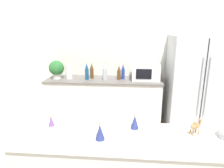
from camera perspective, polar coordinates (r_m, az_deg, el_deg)
name	(u,v)px	position (r m, az deg, el deg)	size (l,w,h in m)	color
wall_back	(134,57)	(3.87, 6.22, 7.81)	(8.00, 0.06, 2.55)	silver
back_counter	(104,102)	(3.77, -2.32, -5.21)	(2.07, 0.63, 0.90)	silver
refrigerator	(195,86)	(3.72, 22.71, -0.40)	(0.91, 0.77, 1.69)	silver
potted_plant	(57,69)	(3.77, -15.57, 4.21)	(0.27, 0.27, 0.33)	silver
paper_towel_roll	(69,72)	(3.72, -12.17, 3.51)	(0.12, 0.12, 0.26)	white
microwave	(146,72)	(3.61, 9.55, 3.43)	(0.48, 0.37, 0.28)	white
back_bottle_0	(119,73)	(3.57, 2.00, 3.23)	(0.07, 0.07, 0.26)	brown
back_bottle_1	(123,72)	(3.61, 3.18, 3.50)	(0.06, 0.06, 0.28)	navy
back_bottle_2	(87,72)	(3.59, -7.20, 3.49)	(0.07, 0.07, 0.30)	navy
back_bottle_3	(105,71)	(3.54, -2.05, 3.64)	(0.08, 0.08, 0.32)	#B2B7BC
back_bottle_4	(92,71)	(3.68, -5.79, 3.72)	(0.07, 0.07, 0.28)	brown
camel_figurine	(196,126)	(1.76, 22.80, -10.92)	(0.10, 0.09, 0.13)	olive
wise_man_figurine_blue	(51,120)	(1.85, -17.00, -9.84)	(0.05, 0.05, 0.12)	#6B4784
wise_man_figurine_crimson	(135,121)	(1.73, 6.52, -10.42)	(0.07, 0.07, 0.16)	navy
wise_man_figurine_purple	(100,131)	(1.57, -3.47, -13.14)	(0.07, 0.07, 0.17)	navy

